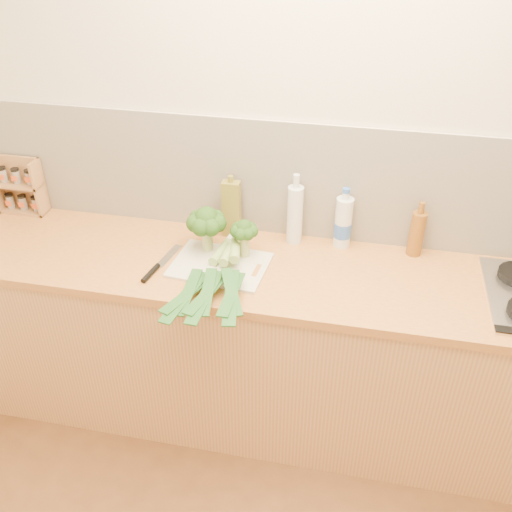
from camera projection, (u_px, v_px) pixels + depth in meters
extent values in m
plane|color=beige|center=(319.00, 155.00, 2.42)|extent=(3.50, 0.00, 3.50)
cube|color=silver|center=(317.00, 183.00, 2.48)|extent=(3.20, 0.02, 0.54)
cube|color=tan|center=(300.00, 353.00, 2.66)|extent=(3.20, 0.60, 0.86)
cube|color=#C6833A|center=(305.00, 275.00, 2.41)|extent=(3.20, 0.62, 0.04)
cube|color=beige|center=(220.00, 265.00, 2.43)|extent=(0.42, 0.33, 0.01)
cylinder|color=#A0AC64|center=(208.00, 241.00, 2.49)|extent=(0.05, 0.05, 0.09)
sphere|color=#1B3C10|center=(206.00, 218.00, 2.43)|extent=(0.11, 0.11, 0.11)
sphere|color=#1B3C10|center=(217.00, 223.00, 2.43)|extent=(0.08, 0.08, 0.08)
sphere|color=#1B3C10|center=(216.00, 218.00, 2.46)|extent=(0.08, 0.08, 0.08)
sphere|color=#1B3C10|center=(207.00, 216.00, 2.48)|extent=(0.08, 0.08, 0.08)
sphere|color=#1B3C10|center=(198.00, 219.00, 2.46)|extent=(0.08, 0.08, 0.08)
sphere|color=#1B3C10|center=(195.00, 223.00, 2.43)|extent=(0.08, 0.08, 0.08)
sphere|color=#1B3C10|center=(201.00, 227.00, 2.40)|extent=(0.08, 0.08, 0.08)
sphere|color=#1B3C10|center=(211.00, 227.00, 2.40)|extent=(0.08, 0.08, 0.08)
cylinder|color=#A0AC64|center=(244.00, 246.00, 2.45)|extent=(0.04, 0.04, 0.09)
sphere|color=#1B3C10|center=(244.00, 228.00, 2.40)|extent=(0.07, 0.07, 0.07)
sphere|color=#1B3C10|center=(252.00, 231.00, 2.40)|extent=(0.06, 0.06, 0.06)
sphere|color=#1B3C10|center=(250.00, 228.00, 2.43)|extent=(0.06, 0.06, 0.06)
sphere|color=#1B3C10|center=(244.00, 226.00, 2.44)|extent=(0.06, 0.06, 0.06)
sphere|color=#1B3C10|center=(238.00, 228.00, 2.43)|extent=(0.06, 0.06, 0.06)
sphere|color=#1B3C10|center=(236.00, 231.00, 2.40)|extent=(0.06, 0.06, 0.06)
sphere|color=#1B3C10|center=(241.00, 234.00, 2.38)|extent=(0.06, 0.06, 0.06)
sphere|color=#1B3C10|center=(248.00, 234.00, 2.38)|extent=(0.06, 0.06, 0.06)
cylinder|color=white|center=(234.00, 235.00, 2.57)|extent=(0.06, 0.14, 0.04)
cylinder|color=#87AB55|center=(221.00, 252.00, 2.46)|extent=(0.07, 0.17, 0.04)
cube|color=#1C4F1D|center=(187.00, 294.00, 2.22)|extent=(0.14, 0.30, 0.02)
cube|color=#1C4F1D|center=(185.00, 296.00, 2.20)|extent=(0.11, 0.34, 0.01)
cube|color=#1C4F1D|center=(189.00, 292.00, 2.22)|extent=(0.05, 0.28, 0.02)
cylinder|color=white|center=(235.00, 241.00, 2.50)|extent=(0.04, 0.10, 0.04)
cylinder|color=#87AB55|center=(228.00, 255.00, 2.41)|extent=(0.05, 0.13, 0.04)
cube|color=#1C4F1D|center=(207.00, 294.00, 2.19)|extent=(0.11, 0.30, 0.02)
cube|color=#1C4F1D|center=(205.00, 296.00, 2.17)|extent=(0.07, 0.34, 0.01)
cube|color=#1C4F1D|center=(208.00, 291.00, 2.19)|extent=(0.09, 0.28, 0.02)
cylinder|color=white|center=(236.00, 234.00, 2.52)|extent=(0.06, 0.13, 0.04)
cylinder|color=#87AB55|center=(235.00, 250.00, 2.41)|extent=(0.07, 0.16, 0.04)
cube|color=#1C4F1D|center=(231.00, 294.00, 2.16)|extent=(0.05, 0.30, 0.02)
cube|color=#1C4F1D|center=(231.00, 297.00, 2.14)|extent=(0.11, 0.34, 0.01)
cube|color=#1C4F1D|center=(231.00, 291.00, 2.16)|extent=(0.15, 0.28, 0.02)
cube|color=silver|center=(169.00, 256.00, 2.49)|extent=(0.07, 0.19, 0.00)
cylinder|color=black|center=(151.00, 273.00, 2.37)|extent=(0.04, 0.13, 0.02)
cube|color=tan|center=(23.00, 183.00, 2.78)|extent=(0.23, 0.01, 0.28)
cube|color=tan|center=(25.00, 210.00, 2.82)|extent=(0.23, 0.09, 0.01)
cube|color=tan|center=(18.00, 184.00, 2.74)|extent=(0.23, 0.09, 0.01)
cube|color=tan|center=(40.00, 188.00, 2.73)|extent=(0.01, 0.09, 0.28)
cylinder|color=gray|center=(10.00, 202.00, 2.81)|extent=(0.04, 0.04, 0.07)
cylinder|color=gray|center=(23.00, 203.00, 2.80)|extent=(0.04, 0.04, 0.07)
cylinder|color=gray|center=(36.00, 204.00, 2.79)|extent=(0.04, 0.04, 0.07)
cylinder|color=gray|center=(3.00, 175.00, 2.73)|extent=(0.04, 0.04, 0.07)
cylinder|color=gray|center=(16.00, 177.00, 2.72)|extent=(0.04, 0.04, 0.07)
cylinder|color=gray|center=(30.00, 178.00, 2.71)|extent=(0.04, 0.04, 0.07)
cube|color=olive|center=(232.00, 209.00, 2.57)|extent=(0.08, 0.05, 0.27)
cylinder|color=olive|center=(231.00, 179.00, 2.48)|extent=(0.02, 0.02, 0.03)
cylinder|color=silver|center=(295.00, 215.00, 2.52)|extent=(0.07, 0.07, 0.27)
cylinder|color=silver|center=(296.00, 181.00, 2.43)|extent=(0.03, 0.03, 0.06)
cylinder|color=brown|center=(417.00, 234.00, 2.45)|extent=(0.06, 0.06, 0.21)
cylinder|color=brown|center=(421.00, 208.00, 2.38)|extent=(0.03, 0.03, 0.05)
cylinder|color=silver|center=(343.00, 222.00, 2.50)|extent=(0.08, 0.08, 0.23)
cylinder|color=silver|center=(346.00, 196.00, 2.43)|extent=(0.03, 0.03, 0.03)
cylinder|color=blue|center=(342.00, 229.00, 2.52)|extent=(0.08, 0.08, 0.07)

